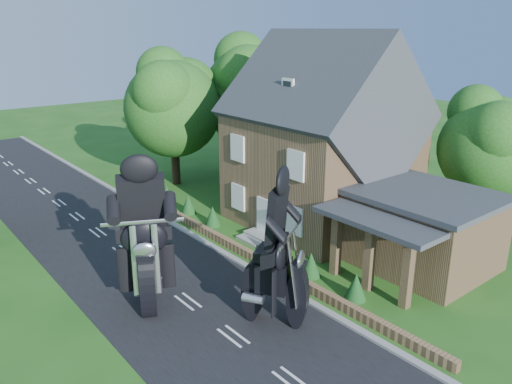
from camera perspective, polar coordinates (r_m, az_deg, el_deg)
ground at (r=18.18m, az=-2.62°, el=-16.17°), size 120.00×120.00×0.00m
road at (r=18.17m, az=-2.62°, el=-16.15°), size 7.00×80.00×0.02m
kerb at (r=20.17m, az=5.93°, el=-12.27°), size 0.30×80.00×0.12m
garden_wall at (r=23.81m, az=-1.48°, el=-6.77°), size 0.30×22.00×0.40m
house at (r=27.15m, az=7.58°, el=5.47°), size 9.54×8.64×10.24m
annex at (r=23.45m, az=18.36°, el=-3.99°), size 7.05×5.94×3.44m
tree_annex_side at (r=29.23m, az=25.31°, el=5.49°), size 5.64×5.20×7.48m
tree_house_right at (r=33.24m, az=11.78°, el=9.08°), size 6.51×6.00×8.40m
tree_behind_house at (r=36.67m, az=0.06°, el=11.92°), size 7.81×7.20×10.08m
tree_behind_left at (r=34.13m, az=-9.00°, el=10.39°), size 6.94×6.40×9.16m
shrub_a at (r=20.44m, az=11.33°, el=-10.54°), size 0.90×0.90×1.10m
shrub_b at (r=21.90m, az=6.28°, el=-8.22°), size 0.90×0.90×1.10m
shrub_c at (r=23.54m, az=1.95°, el=-6.15°), size 0.90×0.90×1.10m
shrub_d at (r=27.21m, az=-4.97°, el=-2.75°), size 0.90×0.90×1.10m
shrub_e at (r=29.20m, az=-7.74°, el=-1.37°), size 0.90×0.90×1.10m
shrub_f at (r=31.25m, az=-10.15°, el=-0.17°), size 0.90×0.90×1.10m
motorcycle_lead at (r=18.48m, az=2.20°, el=-12.28°), size 1.43×1.88×1.78m
motorcycle_follow at (r=19.88m, az=-12.24°, el=-10.29°), size 1.33×1.97×1.83m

